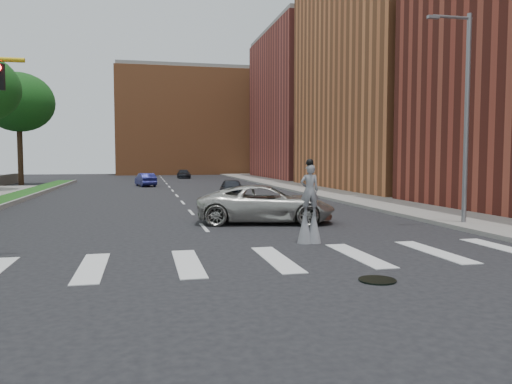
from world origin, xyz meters
name	(u,v)px	position (x,y,z in m)	size (l,w,h in m)	color
ground_plane	(239,269)	(0.00, 0.00, 0.00)	(160.00, 160.00, 0.00)	black
median_curb	(11,204)	(-10.45, 20.00, 0.14)	(0.20, 60.00, 0.28)	gray
sidewalk_right	(333,193)	(12.50, 25.00, 0.09)	(5.00, 90.00, 0.18)	gray
manhole	(377,280)	(3.00, -2.00, 0.02)	(0.90, 0.90, 0.04)	black
building_mid	(411,60)	(22.00, 30.00, 12.00)	(16.00, 22.00, 24.00)	#BC6A3B
building_far	(321,107)	(22.00, 54.00, 10.00)	(16.00, 22.00, 20.00)	#9A4239
building_backdrop	(191,124)	(6.00, 78.00, 9.00)	(26.00, 14.00, 18.00)	#BC6A3B
streetlight	(465,112)	(10.90, 6.00, 4.90)	(2.05, 0.20, 9.00)	slate
stilt_performer	(309,210)	(3.12, 3.43, 1.16)	(0.84, 0.54, 2.92)	black
suv_crossing	(266,204)	(2.93, 8.99, 0.86)	(2.85, 6.18, 1.72)	#B3B1A9
car_near	(232,188)	(3.87, 23.36, 0.69)	(1.62, 4.03, 1.37)	black
car_mid	(146,180)	(-2.32, 39.38, 0.67)	(1.42, 4.08, 1.34)	navy
car_far	(184,174)	(3.01, 58.07, 0.61)	(1.71, 4.20, 1.22)	black
tree_5	(19,102)	(-15.36, 44.79, 8.79)	(7.39, 7.39, 11.96)	black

